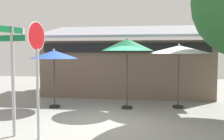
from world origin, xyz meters
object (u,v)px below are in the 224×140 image
street_sign_post (13,70)px  patio_umbrella_forest_green_center (127,45)px  stop_sign (37,59)px  patio_umbrella_royal_blue_left (54,55)px  patio_umbrella_ivory_right (179,50)px

street_sign_post → patio_umbrella_forest_green_center: (2.70, 3.86, 0.73)m
stop_sign → street_sign_post: bearing=168.0°
street_sign_post → stop_sign: stop_sign is taller
stop_sign → patio_umbrella_royal_blue_left: bearing=105.3°
street_sign_post → patio_umbrella_ivory_right: 6.42m
street_sign_post → patio_umbrella_ivory_right: bearing=42.1°
street_sign_post → patio_umbrella_forest_green_center: bearing=55.0°
street_sign_post → patio_umbrella_royal_blue_left: street_sign_post is taller
patio_umbrella_ivory_right → patio_umbrella_forest_green_center: bearing=-168.0°
stop_sign → patio_umbrella_royal_blue_left: stop_sign is taller
stop_sign → patio_umbrella_forest_green_center: 4.48m
stop_sign → patio_umbrella_ivory_right: 5.98m
patio_umbrella_royal_blue_left → patio_umbrella_ivory_right: size_ratio=0.91×
street_sign_post → patio_umbrella_ivory_right: (4.75, 4.29, 0.54)m
street_sign_post → patio_umbrella_forest_green_center: 4.76m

